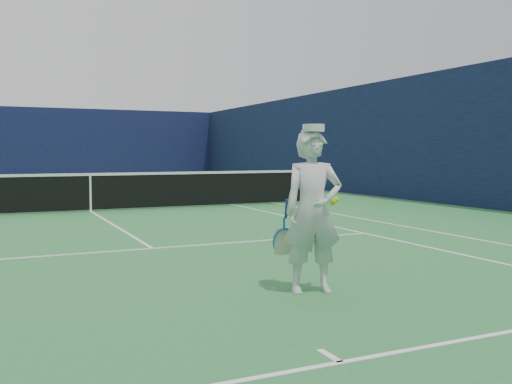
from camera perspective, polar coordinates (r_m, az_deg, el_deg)
ground at (r=15.59m, az=-16.19°, el=-1.87°), size 80.00×80.00×0.00m
court_markings at (r=15.59m, az=-16.19°, el=-1.85°), size 11.03×23.83×0.01m
windscreen_fence at (r=15.52m, az=-16.34°, el=5.50°), size 20.12×36.12×4.00m
tennis_net at (r=15.54m, az=-16.23°, el=0.17°), size 12.88×0.09×1.07m
tennis_player at (r=6.30m, az=5.70°, el=-1.90°), size 0.75×0.63×1.86m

